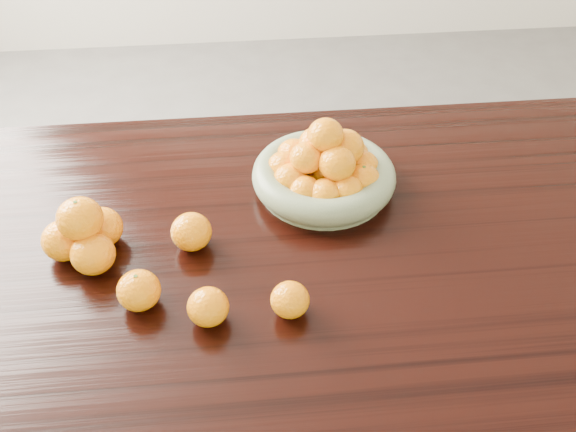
{
  "coord_description": "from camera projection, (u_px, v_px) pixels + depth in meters",
  "views": [
    {
      "loc": [
        -0.11,
        -1.0,
        1.69
      ],
      "look_at": [
        -0.02,
        -0.02,
        0.83
      ],
      "focal_mm": 40.0,
      "sensor_mm": 36.0,
      "label": 1
    }
  ],
  "objects": [
    {
      "name": "orange_pyramid",
      "position": [
        84.0,
        235.0,
        1.3
      ],
      "size": [
        0.16,
        0.17,
        0.14
      ],
      "rotation": [
        0.0,
        0.0,
        0.43
      ],
      "color": "#FF9407",
      "rests_on": "dining_table"
    },
    {
      "name": "loose_orange_2",
      "position": [
        290.0,
        300.0,
        1.2
      ],
      "size": [
        0.07,
        0.07,
        0.07
      ],
      "primitive_type": "ellipsoid",
      "color": "#FF9407",
      "rests_on": "dining_table"
    },
    {
      "name": "fruit_bowl",
      "position": [
        324.0,
        170.0,
        1.47
      ],
      "size": [
        0.33,
        0.33,
        0.18
      ],
      "rotation": [
        0.0,
        0.0,
        -0.16
      ],
      "color": "gray",
      "rests_on": "dining_table"
    },
    {
      "name": "loose_orange_3",
      "position": [
        191.0,
        232.0,
        1.33
      ],
      "size": [
        0.09,
        0.09,
        0.08
      ],
      "primitive_type": "ellipsoid",
      "color": "#FF9407",
      "rests_on": "dining_table"
    },
    {
      "name": "loose_orange_1",
      "position": [
        208.0,
        307.0,
        1.18
      ],
      "size": [
        0.08,
        0.08,
        0.07
      ],
      "primitive_type": "ellipsoid",
      "color": "#FF9407",
      "rests_on": "dining_table"
    },
    {
      "name": "loose_orange_0",
      "position": [
        139.0,
        290.0,
        1.21
      ],
      "size": [
        0.08,
        0.08,
        0.08
      ],
      "primitive_type": "ellipsoid",
      "color": "#FF9407",
      "rests_on": "dining_table"
    },
    {
      "name": "ground",
      "position": [
        294.0,
        425.0,
        1.87
      ],
      "size": [
        5.0,
        5.0,
        0.0
      ],
      "primitive_type": "plane",
      "color": "#595754",
      "rests_on": "ground"
    },
    {
      "name": "dining_table",
      "position": [
        295.0,
        266.0,
        1.44
      ],
      "size": [
        2.0,
        1.0,
        0.75
      ],
      "color": "black",
      "rests_on": "ground"
    }
  ]
}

